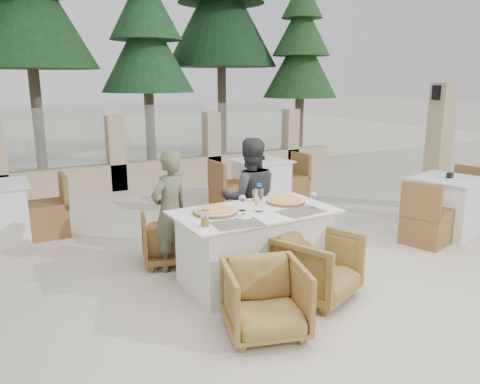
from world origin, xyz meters
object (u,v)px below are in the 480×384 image
armchair_far_right (242,233)px  bg_table_b (261,183)px  diner_right (250,198)px  bg_table_c (447,206)px  wine_glass_centre (243,202)px  armchair_far_left (170,239)px  dining_table (254,247)px  pizza_left (215,210)px  armchair_near_right (317,266)px  water_bottle (259,197)px  diner_left (170,211)px  beer_glass_left (205,218)px  beer_glass_right (256,195)px  pizza_right (286,200)px  olive_dish (244,215)px  armchair_near_left (265,299)px  wine_glass_corner (314,199)px

armchair_far_right → bg_table_b: bg_table_b is taller
diner_right → bg_table_c: (2.76, -0.57, -0.32)m
wine_glass_centre → armchair_far_left: bearing=116.6°
wine_glass_centre → diner_right: size_ratio=0.13×
diner_right → bg_table_c: size_ratio=0.86×
dining_table → bg_table_c: bearing=1.7°
pizza_left → armchair_near_right: pizza_left is taller
water_bottle → diner_left: 1.05m
beer_glass_left → pizza_left: bearing=50.4°
water_bottle → wine_glass_centre: (-0.13, 0.10, -0.05)m
wine_glass_centre → beer_glass_right: (0.31, 0.26, -0.03)m
pizza_right → armchair_far_right: 0.78m
dining_table → olive_dish: 0.48m
dining_table → beer_glass_right: beer_glass_right is taller
pizza_right → diner_left: bearing=148.1°
water_bottle → diner_left: diner_left is taller
diner_left → bg_table_b: 2.89m
armchair_near_right → diner_right: 1.31m
olive_dish → armchair_far_left: (-0.35, 1.10, -0.51)m
olive_dish → bg_table_b: olive_dish is taller
olive_dish → armchair_near_left: size_ratio=0.17×
armchair_far_right → armchair_near_right: armchair_near_right is taller
diner_left → bg_table_c: diner_left is taller
bg_table_b → bg_table_c: bearing=-61.9°
dining_table → wine_glass_corner: size_ratio=8.70×
armchair_near_left → diner_left: (-0.17, 1.65, 0.36)m
pizza_right → armchair_far_left: size_ratio=0.67×
pizza_left → armchair_near_right: size_ratio=0.63×
beer_glass_left → bg_table_b: beer_glass_left is taller
pizza_right → armchair_near_right: (-0.10, -0.68, -0.48)m
armchair_far_right → wine_glass_corner: bearing=123.8°
diner_left → bg_table_c: 3.78m
beer_glass_left → bg_table_b: size_ratio=0.09×
olive_dish → armchair_far_right: (0.44, 0.81, -0.49)m
pizza_right → wine_glass_corner: size_ratio=2.25×
dining_table → diner_right: 0.81m
diner_left → armchair_near_right: bearing=104.0°
water_bottle → beer_glass_right: 0.41m
beer_glass_left → armchair_near_left: bearing=-73.2°
pizza_left → wine_glass_corner: wine_glass_corner is taller
pizza_left → bg_table_b: size_ratio=0.27×
olive_dish → bg_table_c: 3.34m
beer_glass_left → armchair_far_left: (0.09, 1.16, -0.56)m
pizza_right → dining_table: bearing=-167.5°
beer_glass_left → armchair_far_left: 1.29m
pizza_left → diner_left: 0.70m
armchair_far_left → armchair_far_right: size_ratio=0.94×
armchair_near_right → diner_left: diner_left is taller
pizza_left → wine_glass_corner: bearing=-17.5°
beer_glass_left → beer_glass_right: beer_glass_left is taller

